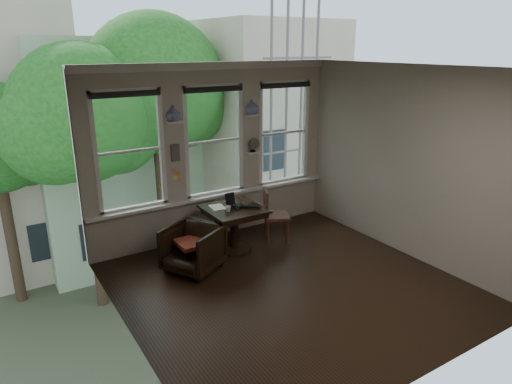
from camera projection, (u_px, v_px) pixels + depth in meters
ground at (289, 286)px, 6.48m from camera, size 4.50×4.50×0.00m
ceiling at (294, 67)px, 5.56m from camera, size 4.50×4.50×0.00m
wall_back at (213, 152)px, 7.83m from camera, size 4.50×0.00×4.50m
wall_front at (436, 245)px, 4.21m from camera, size 4.50×0.00×4.50m
wall_left at (122, 218)px, 4.88m from camera, size 0.00×4.50×4.50m
wall_right at (407, 163)px, 7.16m from camera, size 0.00×4.50×4.50m
window_left at (129, 151)px, 7.03m from camera, size 1.10×0.12×1.90m
window_center at (213, 141)px, 7.77m from camera, size 1.10×0.12×1.90m
window_right at (282, 133)px, 8.50m from camera, size 1.10×0.12×1.90m
shelf_left at (174, 122)px, 7.20m from camera, size 0.26×0.16×0.03m
shelf_right at (252, 115)px, 7.93m from camera, size 0.26×0.16×0.03m
intercom at (175, 153)px, 7.37m from camera, size 0.14×0.06×0.28m
sticky_notes at (176, 173)px, 7.49m from camera, size 0.16×0.01×0.24m
desk_fan at (253, 147)px, 8.09m from camera, size 0.20×0.20×0.24m
vase_left at (174, 113)px, 7.15m from camera, size 0.24×0.24×0.25m
vase_right at (252, 107)px, 7.89m from camera, size 0.24×0.24×0.25m
table at (234, 229)px, 7.48m from camera, size 0.90×0.90×0.75m
armchair_left at (193, 249)px, 6.83m from camera, size 1.05×1.04×0.71m
cushion_red at (193, 243)px, 6.80m from camera, size 0.45×0.45×0.06m
side_chair_right at (277, 215)px, 7.86m from camera, size 0.56×0.56×0.92m
laptop at (250, 207)px, 7.37m from camera, size 0.44×0.40×0.03m
mug at (228, 209)px, 7.20m from camera, size 0.10×0.10×0.09m
drinking_glass at (237, 206)px, 7.29m from camera, size 0.17×0.17×0.11m
tablet at (230, 200)px, 7.43m from camera, size 0.16×0.08×0.22m
papers at (218, 207)px, 7.40m from camera, size 0.25×0.32×0.00m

